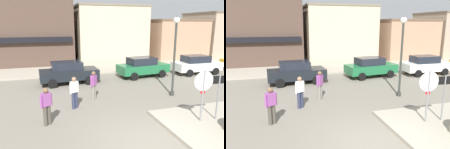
{
  "view_description": "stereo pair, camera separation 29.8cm",
  "coord_description": "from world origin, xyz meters",
  "views": [
    {
      "loc": [
        -3.4,
        -6.26,
        4.11
      ],
      "look_at": [
        -0.07,
        4.5,
        1.5
      ],
      "focal_mm": 35.0,
      "sensor_mm": 36.0,
      "label": 1
    },
    {
      "loc": [
        -3.12,
        -6.34,
        4.11
      ],
      "look_at": [
        -0.07,
        4.5,
        1.5
      ],
      "focal_mm": 35.0,
      "sensor_mm": 36.0,
      "label": 2
    }
  ],
  "objects": [
    {
      "name": "ground_plane",
      "position": [
        0.0,
        0.0,
        0.0
      ],
      "size": [
        160.0,
        160.0,
        0.0
      ],
      "primitive_type": "plane",
      "color": "gray"
    },
    {
      "name": "kerb_far",
      "position": [
        0.0,
        13.06,
        0.07
      ],
      "size": [
        80.0,
        4.0,
        0.15
      ],
      "primitive_type": "cube",
      "color": "#A89E8C",
      "rests_on": "ground"
    },
    {
      "name": "stop_sign",
      "position": [
        2.66,
        0.77,
        1.52
      ],
      "size": [
        0.82,
        0.12,
        2.3
      ],
      "color": "gray",
      "rests_on": "ground"
    },
    {
      "name": "one_way_sign",
      "position": [
        3.39,
        0.72,
        1.33
      ],
      "size": [
        0.6,
        0.09,
        2.1
      ],
      "color": "gray",
      "rests_on": "ground"
    },
    {
      "name": "lamp_post",
      "position": [
        3.61,
        4.42,
        2.96
      ],
      "size": [
        0.36,
        0.36,
        4.54
      ],
      "color": "#333833",
      "rests_on": "ground"
    },
    {
      "name": "parked_car_nearest",
      "position": [
        -1.9,
        8.94,
        0.81
      ],
      "size": [
        4.09,
        2.05,
        1.56
      ],
      "color": "black",
      "rests_on": "ground"
    },
    {
      "name": "parked_car_second",
      "position": [
        3.96,
        9.28,
        0.81
      ],
      "size": [
        4.15,
        2.19,
        1.56
      ],
      "color": "#1E6B3D",
      "rests_on": "ground"
    },
    {
      "name": "parked_car_third",
      "position": [
        8.74,
        8.92,
        0.81
      ],
      "size": [
        4.03,
        1.94,
        1.56
      ],
      "color": "white",
      "rests_on": "ground"
    },
    {
      "name": "pedestrian_crossing_near",
      "position": [
        -3.48,
        2.56,
        0.87
      ],
      "size": [
        0.51,
        0.38,
        1.61
      ],
      "color": "#4C473D",
      "rests_on": "ground"
    },
    {
      "name": "pedestrian_crossing_far",
      "position": [
        -0.95,
        5.07,
        0.87
      ],
      "size": [
        0.44,
        0.47,
        1.61
      ],
      "color": "gray",
      "rests_on": "ground"
    },
    {
      "name": "pedestrian_kerb_side",
      "position": [
        -2.14,
        4.08,
        0.87
      ],
      "size": [
        0.52,
        0.38,
        1.61
      ],
      "color": "#2D334C",
      "rests_on": "ground"
    },
    {
      "name": "building_corner_shop",
      "position": [
        -5.66,
        19.5,
        3.53
      ],
      "size": [
        10.52,
        9.38,
        7.05
      ],
      "color": "brown",
      "rests_on": "ground"
    },
    {
      "name": "building_storefront_left_near",
      "position": [
        3.87,
        18.33,
        3.06
      ],
      "size": [
        7.79,
        5.7,
        6.12
      ],
      "color": "beige",
      "rests_on": "ground"
    },
    {
      "name": "building_storefront_left_mid",
      "position": [
        11.95,
        18.34,
        2.33
      ],
      "size": [
        6.57,
        7.18,
        4.66
      ],
      "color": "tan",
      "rests_on": "ground"
    },
    {
      "name": "building_storefront_right_near",
      "position": [
        19.28,
        18.1,
        2.79
      ],
      "size": [
        7.47,
        6.69,
        5.58
      ],
      "color": "tan",
      "rests_on": "ground"
    }
  ]
}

